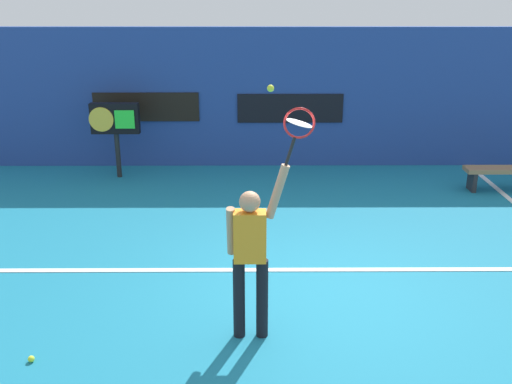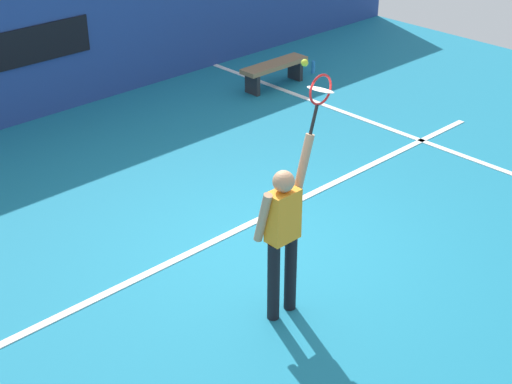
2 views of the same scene
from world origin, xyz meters
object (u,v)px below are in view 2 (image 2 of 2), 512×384
object	(u,v)px
tennis_player	(283,231)
tennis_racket	(320,93)
water_bottle	(313,67)
tennis_ball	(305,63)
court_bench	(274,69)

from	to	relation	value
tennis_player	tennis_racket	distance (m)	1.43
tennis_racket	water_bottle	size ratio (longest dim) A/B	2.61
tennis_racket	tennis_ball	world-z (taller)	tennis_ball
tennis_racket	court_bench	xyz separation A→B (m)	(4.24, 4.85, -2.02)
court_bench	water_bottle	distance (m)	1.07
water_bottle	court_bench	bearing A→B (deg)	180.00
tennis_player	tennis_racket	size ratio (longest dim) A/B	3.16
tennis_racket	tennis_ball	bearing A→B (deg)	-171.15
tennis_player	court_bench	xyz separation A→B (m)	(4.71, 4.85, -0.67)
tennis_ball	tennis_player	bearing A→B (deg)	166.50
tennis_player	tennis_ball	world-z (taller)	tennis_ball
tennis_racket	tennis_ball	xyz separation A→B (m)	(-0.27, -0.04, 0.38)
tennis_ball	water_bottle	distance (m)	7.86
court_bench	water_bottle	world-z (taller)	court_bench
court_bench	tennis_ball	bearing A→B (deg)	-132.68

